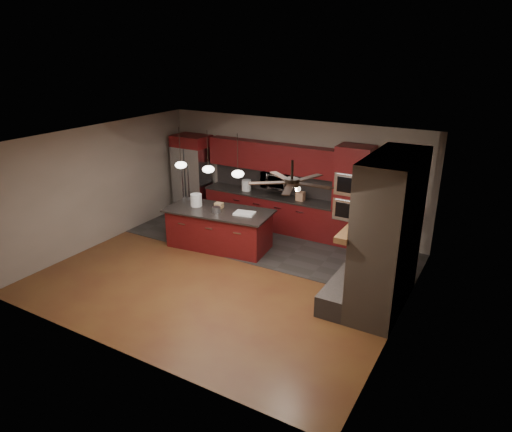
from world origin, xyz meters
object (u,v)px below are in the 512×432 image
Objects in this scene: oven_tower at (352,197)px; cardboard_box at (219,205)px; paint_can at (216,210)px; microwave at (277,180)px; refrigerator at (193,175)px; counter_bucket at (246,185)px; kitchen_island at (219,228)px; white_bucket at (196,200)px; counter_box at (300,196)px; paint_tray at (244,213)px.

oven_tower is 12.56× the size of cardboard_box.
paint_can is at bearing -144.81° from oven_tower.
refrigerator is at bearing -177.06° from microwave.
counter_bucket is at bearing 2.78° from refrigerator.
kitchen_island is at bearing -39.39° from refrigerator.
paint_can is (0.66, -0.13, -0.08)m from white_bucket.
refrigerator reaches higher than microwave.
kitchen_island is at bearing -126.55° from counter_box.
cardboard_box is at bearing -114.12° from microwave.
oven_tower is 3.09m from cardboard_box.
oven_tower reaches higher than counter_bucket.
paint_tray is 0.75m from cardboard_box.
counter_box is at bearing 56.96° from paint_tray.
counter_bucket is 1.26× the size of counter_box.
oven_tower reaches higher than paint_can.
white_bucket is (-0.62, -0.02, 0.60)m from kitchen_island.
kitchen_island is at bearing -63.94° from cardboard_box.
white_bucket is 1.29m from paint_tray.
paint_can is 0.87× the size of counter_box.
paint_can is (1.97, -1.73, -0.12)m from refrigerator.
oven_tower reaches higher than refrigerator.
counter_box is (1.57, -0.05, -0.03)m from counter_bucket.
counter_box reaches higher than kitchen_island.
refrigerator is 3.01m from paint_tray.
paint_can is at bearing -123.24° from counter_box.
paint_can is (0.04, -0.15, 0.52)m from kitchen_island.
microwave is at bearing 72.64° from paint_can.
counter_box is at bearing 40.25° from white_bucket.
white_bucket is at bearing 173.27° from paint_tray.
white_bucket is at bearing 169.21° from paint_can.
microwave is (-1.98, 0.06, 0.11)m from oven_tower.
counter_box is at bearing 0.55° from refrigerator.
counter_bucket is (-0.88, -0.05, -0.26)m from microwave.
cardboard_box is (0.53, 0.16, -0.08)m from white_bucket.
paint_can is at bearing -107.36° from microwave.
oven_tower is 10.79× the size of counter_box.
refrigerator is 2.35m from cardboard_box.
microwave is at bearing 2.94° from refrigerator.
microwave is at bearing 54.42° from white_bucket.
cardboard_box is 0.86× the size of counter_box.
kitchen_island is 8.90× the size of white_bucket.
white_bucket is 1.31× the size of counter_box.
kitchen_island is 2.15m from counter_box.
white_bucket is 1.50× the size of paint_can.
cardboard_box reaches higher than paint_tray.
refrigerator reaches higher than cardboard_box.
oven_tower is at bearing 35.19° from paint_can.
white_bucket is at bearing -102.14° from counter_bucket.
cardboard_box is (-0.12, 0.28, -0.00)m from paint_can.
refrigerator reaches higher than paint_tray.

